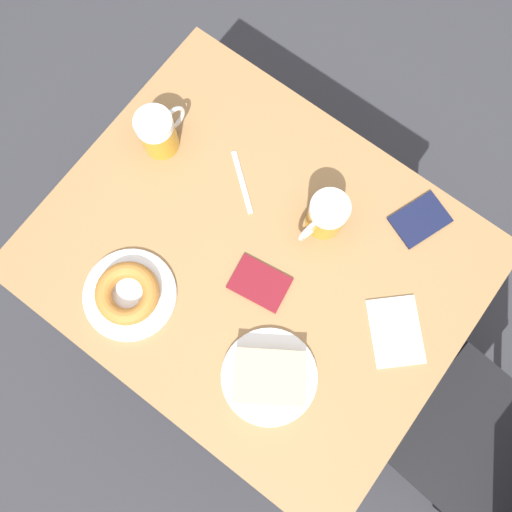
# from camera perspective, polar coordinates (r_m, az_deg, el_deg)

# --- Properties ---
(ground_plane) EXTENTS (8.00, 8.00, 0.00)m
(ground_plane) POSITION_cam_1_polar(r_m,az_deg,el_deg) (1.88, 0.00, -5.15)
(ground_plane) COLOR #333338
(table) EXTENTS (0.78, 0.96, 0.75)m
(table) POSITION_cam_1_polar(r_m,az_deg,el_deg) (1.20, 0.00, -0.92)
(table) COLOR #997044
(table) RESTS_ON ground_plane
(plate_with_cake) EXTENTS (0.21, 0.21, 0.05)m
(plate_with_cake) POSITION_cam_1_polar(r_m,az_deg,el_deg) (1.09, 1.55, -13.62)
(plate_with_cake) COLOR white
(plate_with_cake) RESTS_ON table
(plate_with_donut) EXTENTS (0.21, 0.21, 0.05)m
(plate_with_donut) POSITION_cam_1_polar(r_m,az_deg,el_deg) (1.14, -14.39, -4.19)
(plate_with_donut) COLOR white
(plate_with_donut) RESTS_ON table
(beer_mug_left) EXTENTS (0.13, 0.09, 0.11)m
(beer_mug_left) POSITION_cam_1_polar(r_m,az_deg,el_deg) (1.20, -11.11, 13.73)
(beer_mug_left) COLOR #C68C23
(beer_mug_left) RESTS_ON table
(beer_mug_center) EXTENTS (0.13, 0.09, 0.11)m
(beer_mug_center) POSITION_cam_1_polar(r_m,az_deg,el_deg) (1.11, 8.00, 4.60)
(beer_mug_center) COLOR #C68C23
(beer_mug_center) RESTS_ON table
(napkin_folded) EXTENTS (0.18, 0.18, 0.00)m
(napkin_folded) POSITION_cam_1_polar(r_m,az_deg,el_deg) (1.15, 15.66, -8.30)
(napkin_folded) COLOR white
(napkin_folded) RESTS_ON table
(fork) EXTENTS (0.11, 0.13, 0.00)m
(fork) POSITION_cam_1_polar(r_m,az_deg,el_deg) (1.19, -1.61, 8.44)
(fork) COLOR silver
(fork) RESTS_ON table
(passport_near_edge) EXTENTS (0.11, 0.14, 0.01)m
(passport_near_edge) POSITION_cam_1_polar(r_m,az_deg,el_deg) (1.12, 0.43, -3.13)
(passport_near_edge) COLOR maroon
(passport_near_edge) RESTS_ON table
(passport_far_edge) EXTENTS (0.15, 0.13, 0.01)m
(passport_far_edge) POSITION_cam_1_polar(r_m,az_deg,el_deg) (1.21, 18.25, 3.97)
(passport_far_edge) COLOR #141938
(passport_far_edge) RESTS_ON table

